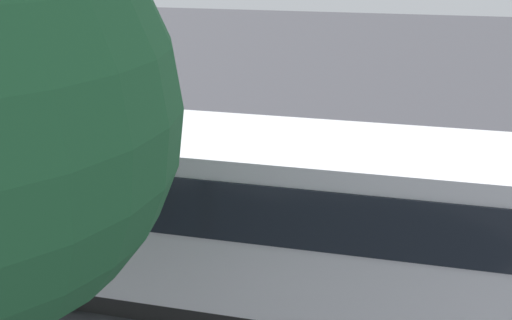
{
  "coord_description": "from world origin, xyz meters",
  "views": [
    {
      "loc": [
        -2.53,
        13.96,
        6.42
      ],
      "look_at": [
        0.53,
        0.57,
        1.1
      ],
      "focal_mm": 40.61,
      "sensor_mm": 36.0,
      "label": 1
    }
  ],
  "objects_px": {
    "spectator_right": "(235,183)",
    "parked_motorcycle_dark": "(409,239)",
    "spectator_left": "(331,195)",
    "traffic_cone": "(255,178)",
    "stunt_motorcycle": "(194,132)",
    "parked_motorcycle_silver": "(241,220)",
    "spectator_far_right": "(176,179)",
    "spectator_centre": "(272,187)",
    "spectator_far_left": "(379,195)",
    "tour_bus": "(267,222)"
  },
  "relations": [
    {
      "from": "stunt_motorcycle",
      "to": "spectator_right",
      "type": "bearing_deg",
      "value": 121.89
    },
    {
      "from": "spectator_far_right",
      "to": "parked_motorcycle_silver",
      "type": "bearing_deg",
      "value": 158.67
    },
    {
      "from": "spectator_left",
      "to": "traffic_cone",
      "type": "xyz_separation_m",
      "value": [
        2.25,
        -2.23,
        -0.73
      ]
    },
    {
      "from": "spectator_left",
      "to": "parked_motorcycle_dark",
      "type": "xyz_separation_m",
      "value": [
        -1.72,
        0.65,
        -0.56
      ]
    },
    {
      "from": "spectator_left",
      "to": "spectator_far_left",
      "type": "bearing_deg",
      "value": -167.86
    },
    {
      "from": "traffic_cone",
      "to": "stunt_motorcycle",
      "type": "bearing_deg",
      "value": -33.4
    },
    {
      "from": "spectator_far_left",
      "to": "spectator_right",
      "type": "xyz_separation_m",
      "value": [
        3.31,
        0.07,
        0.0
      ]
    },
    {
      "from": "spectator_left",
      "to": "stunt_motorcycle",
      "type": "distance_m",
      "value": 5.79
    },
    {
      "from": "spectator_left",
      "to": "traffic_cone",
      "type": "height_order",
      "value": "spectator_left"
    },
    {
      "from": "spectator_centre",
      "to": "stunt_motorcycle",
      "type": "xyz_separation_m",
      "value": [
        3.1,
        -3.55,
        -0.04
      ]
    },
    {
      "from": "spectator_far_right",
      "to": "parked_motorcycle_dark",
      "type": "relative_size",
      "value": 0.84
    },
    {
      "from": "spectator_far_left",
      "to": "spectator_far_right",
      "type": "xyz_separation_m",
      "value": [
        4.77,
        0.11,
        -0.02
      ]
    },
    {
      "from": "spectator_far_left",
      "to": "spectator_centre",
      "type": "relative_size",
      "value": 1.01
    },
    {
      "from": "parked_motorcycle_silver",
      "to": "spectator_far_right",
      "type": "bearing_deg",
      "value": -21.33
    },
    {
      "from": "spectator_right",
      "to": "stunt_motorcycle",
      "type": "relative_size",
      "value": 0.86
    },
    {
      "from": "spectator_left",
      "to": "spectator_far_right",
      "type": "xyz_separation_m",
      "value": [
        3.72,
        -0.12,
        -0.01
      ]
    },
    {
      "from": "spectator_left",
      "to": "spectator_right",
      "type": "xyz_separation_m",
      "value": [
        2.27,
        -0.15,
        0.01
      ]
    },
    {
      "from": "parked_motorcycle_silver",
      "to": "stunt_motorcycle",
      "type": "xyz_separation_m",
      "value": [
        2.54,
        -4.27,
        0.51
      ]
    },
    {
      "from": "spectator_far_right",
      "to": "parked_motorcycle_silver",
      "type": "xyz_separation_m",
      "value": [
        -1.8,
        0.7,
        -0.54
      ]
    },
    {
      "from": "parked_motorcycle_silver",
      "to": "spectator_left",
      "type": "bearing_deg",
      "value": -163.18
    },
    {
      "from": "spectator_centre",
      "to": "traffic_cone",
      "type": "bearing_deg",
      "value": -67.08
    },
    {
      "from": "tour_bus",
      "to": "spectator_centre",
      "type": "relative_size",
      "value": 5.97
    },
    {
      "from": "spectator_centre",
      "to": "stunt_motorcycle",
      "type": "bearing_deg",
      "value": -48.86
    },
    {
      "from": "spectator_centre",
      "to": "parked_motorcycle_silver",
      "type": "bearing_deg",
      "value": 52.47
    },
    {
      "from": "spectator_left",
      "to": "tour_bus",
      "type": "bearing_deg",
      "value": 72.17
    },
    {
      "from": "spectator_far_right",
      "to": "tour_bus",
      "type": "bearing_deg",
      "value": 134.59
    },
    {
      "from": "spectator_centre",
      "to": "spectator_right",
      "type": "relative_size",
      "value": 0.99
    },
    {
      "from": "spectator_centre",
      "to": "stunt_motorcycle",
      "type": "distance_m",
      "value": 4.71
    },
    {
      "from": "spectator_far_right",
      "to": "stunt_motorcycle",
      "type": "relative_size",
      "value": 0.85
    },
    {
      "from": "spectator_centre",
      "to": "traffic_cone",
      "type": "relative_size",
      "value": 2.75
    },
    {
      "from": "spectator_far_right",
      "to": "spectator_centre",
      "type": "bearing_deg",
      "value": -179.41
    },
    {
      "from": "tour_bus",
      "to": "spectator_right",
      "type": "relative_size",
      "value": 5.94
    },
    {
      "from": "spectator_centre",
      "to": "parked_motorcycle_silver",
      "type": "height_order",
      "value": "spectator_centre"
    },
    {
      "from": "spectator_right",
      "to": "stunt_motorcycle",
      "type": "xyz_separation_m",
      "value": [
        2.2,
        -3.54,
        -0.05
      ]
    },
    {
      "from": "spectator_far_right",
      "to": "stunt_motorcycle",
      "type": "height_order",
      "value": "spectator_far_right"
    },
    {
      "from": "parked_motorcycle_dark",
      "to": "spectator_centre",
      "type": "bearing_deg",
      "value": -14.45
    },
    {
      "from": "spectator_far_left",
      "to": "spectator_centre",
      "type": "xyz_separation_m",
      "value": [
        2.41,
        0.08,
        -0.01
      ]
    },
    {
      "from": "spectator_right",
      "to": "parked_motorcycle_dark",
      "type": "xyz_separation_m",
      "value": [
        -3.99,
        0.81,
        -0.56
      ]
    },
    {
      "from": "tour_bus",
      "to": "spectator_far_right",
      "type": "xyz_separation_m",
      "value": [
        2.84,
        -2.88,
        -0.62
      ]
    },
    {
      "from": "tour_bus",
      "to": "spectator_far_left",
      "type": "bearing_deg",
      "value": -122.93
    },
    {
      "from": "parked_motorcycle_silver",
      "to": "traffic_cone",
      "type": "relative_size",
      "value": 3.22
    },
    {
      "from": "spectator_left",
      "to": "spectator_right",
      "type": "relative_size",
      "value": 1.0
    },
    {
      "from": "spectator_left",
      "to": "parked_motorcycle_silver",
      "type": "height_order",
      "value": "spectator_left"
    },
    {
      "from": "parked_motorcycle_dark",
      "to": "stunt_motorcycle",
      "type": "height_order",
      "value": "stunt_motorcycle"
    },
    {
      "from": "spectator_centre",
      "to": "spectator_far_right",
      "type": "distance_m",
      "value": 2.35
    },
    {
      "from": "spectator_left",
      "to": "spectator_far_right",
      "type": "distance_m",
      "value": 3.72
    },
    {
      "from": "spectator_far_left",
      "to": "spectator_centre",
      "type": "bearing_deg",
      "value": 1.93
    },
    {
      "from": "spectator_left",
      "to": "parked_motorcycle_silver",
      "type": "relative_size",
      "value": 0.86
    },
    {
      "from": "spectator_left",
      "to": "spectator_right",
      "type": "distance_m",
      "value": 2.27
    },
    {
      "from": "spectator_right",
      "to": "spectator_far_right",
      "type": "distance_m",
      "value": 1.46
    }
  ]
}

